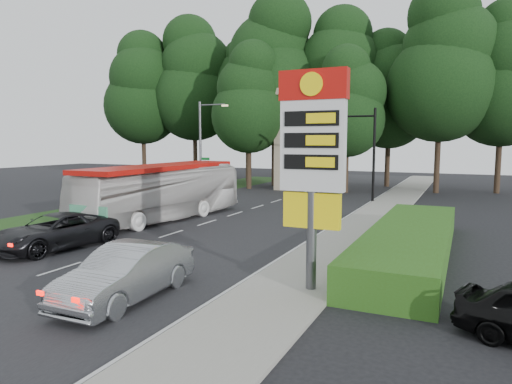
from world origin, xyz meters
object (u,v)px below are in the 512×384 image
at_px(streetlight_signs, 203,144).
at_px(suv_charcoal, 55,232).
at_px(transit_bus, 162,193).
at_px(monument, 291,137).
at_px(sedan_silver, 127,273).
at_px(traffic_signal_mast, 357,141).
at_px(gas_station_pylon, 313,150).

height_order(streetlight_signs, suv_charcoal, streetlight_signs).
bearing_deg(transit_bus, monument, 94.45).
bearing_deg(sedan_silver, suv_charcoal, 150.48).
distance_m(traffic_signal_mast, monument, 9.76).
xyz_separation_m(transit_bus, suv_charcoal, (0.09, -7.90, -0.89)).
xyz_separation_m(streetlight_signs, suv_charcoal, (4.19, -19.23, -3.67)).
xyz_separation_m(traffic_signal_mast, transit_bus, (-8.57, -13.32, -3.02)).
bearing_deg(sedan_silver, traffic_signal_mast, 85.10).
bearing_deg(suv_charcoal, traffic_signal_mast, 75.63).
height_order(traffic_signal_mast, monument, monument).
distance_m(monument, sedan_silver, 31.93).
xyz_separation_m(gas_station_pylon, transit_bus, (-12.09, 8.68, -2.79)).
bearing_deg(gas_station_pylon, sedan_silver, -148.07).
distance_m(streetlight_signs, transit_bus, 12.37).
bearing_deg(gas_station_pylon, suv_charcoal, 176.25).
relative_size(streetlight_signs, transit_bus, 0.67).
xyz_separation_m(monument, suv_charcoal, (-0.80, -27.22, -4.33)).
bearing_deg(traffic_signal_mast, sedan_silver, -92.88).
relative_size(gas_station_pylon, monument, 0.68).
relative_size(transit_bus, suv_charcoal, 2.15).
relative_size(gas_station_pylon, suv_charcoal, 1.24).
height_order(monument, sedan_silver, monument).
height_order(gas_station_pylon, transit_bus, gas_station_pylon).
distance_m(traffic_signal_mast, suv_charcoal, 23.18).
relative_size(traffic_signal_mast, transit_bus, 0.61).
bearing_deg(sedan_silver, transit_bus, 120.10).
relative_size(traffic_signal_mast, monument, 0.72).
xyz_separation_m(streetlight_signs, transit_bus, (4.09, -11.33, -2.78)).
relative_size(traffic_signal_mast, streetlight_signs, 0.90).
relative_size(streetlight_signs, monument, 0.80).
bearing_deg(transit_bus, streetlight_signs, 116.96).
height_order(transit_bus, suv_charcoal, transit_bus).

